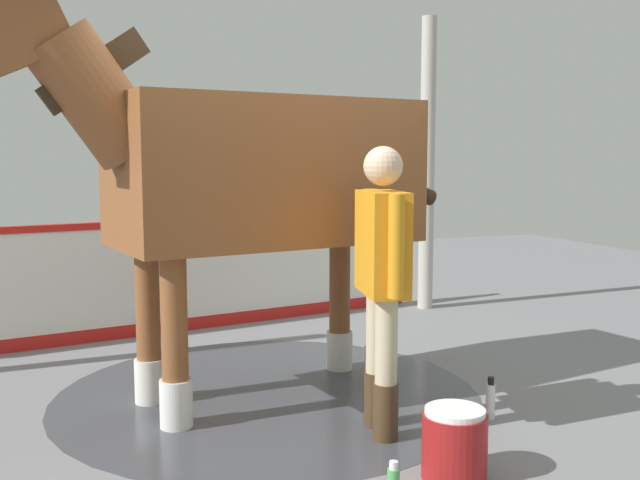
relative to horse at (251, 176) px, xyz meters
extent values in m
cube|color=gray|center=(0.01, -0.26, -1.52)|extent=(16.00, 16.00, 0.02)
cylinder|color=#42444C|center=(0.02, -0.11, -1.51)|extent=(2.93, 2.93, 0.00)
cube|color=white|center=(2.08, 0.25, -1.01)|extent=(1.00, 5.33, 1.00)
cube|color=red|center=(2.08, 0.25, -0.48)|extent=(1.02, 5.33, 0.06)
cube|color=red|center=(2.08, 0.25, -1.45)|extent=(1.00, 5.33, 0.12)
cylinder|color=#B7B2A8|center=(2.21, -2.54, 0.03)|extent=(0.16, 0.16, 3.09)
cube|color=brown|center=(0.02, -0.11, 0.03)|extent=(1.28, 2.11, 0.96)
cylinder|color=brown|center=(-0.37, 0.59, -0.98)|extent=(0.16, 0.16, 1.07)
cylinder|color=silver|center=(-0.37, 0.59, -1.36)|extent=(0.20, 0.20, 0.30)
cylinder|color=brown|center=(0.15, 0.68, -0.98)|extent=(0.16, 0.16, 1.07)
cylinder|color=silver|center=(0.15, 0.68, -1.36)|extent=(0.20, 0.20, 0.30)
cylinder|color=brown|center=(-0.11, -0.89, -0.98)|extent=(0.16, 0.16, 1.07)
cylinder|color=silver|center=(-0.11, -0.89, -1.36)|extent=(0.20, 0.20, 0.30)
cylinder|color=brown|center=(0.41, -0.80, -0.98)|extent=(0.16, 0.16, 1.07)
cylinder|color=silver|center=(0.41, -0.80, -1.36)|extent=(0.20, 0.20, 0.30)
cylinder|color=brown|center=(-0.17, 0.98, 0.49)|extent=(0.56, 0.85, 0.87)
cube|color=#382819|center=(-0.17, 0.98, 0.63)|extent=(0.17, 0.66, 0.54)
cube|color=brown|center=(-0.25, 1.42, 0.80)|extent=(0.39, 0.69, 0.56)
cylinder|color=#382819|center=(0.21, -1.18, -0.07)|extent=(0.24, 0.71, 0.35)
cylinder|color=#47331E|center=(-0.78, -0.57, -1.34)|extent=(0.15, 0.15, 0.34)
cylinder|color=#C6B793|center=(-0.78, -0.57, -0.92)|extent=(0.13, 0.13, 0.51)
cylinder|color=#47331E|center=(-0.99, -0.53, -1.34)|extent=(0.15, 0.15, 0.34)
cylinder|color=#C6B793|center=(-0.99, -0.53, -0.92)|extent=(0.13, 0.13, 0.51)
cube|color=orange|center=(-0.88, -0.55, -0.37)|extent=(0.53, 0.31, 0.60)
cylinder|color=orange|center=(-0.59, -0.60, -0.35)|extent=(0.09, 0.09, 0.57)
cylinder|color=orange|center=(-1.18, -0.49, -0.35)|extent=(0.09, 0.09, 0.57)
sphere|color=beige|center=(-0.88, -0.55, 0.08)|extent=(0.23, 0.23, 0.23)
cylinder|color=maroon|center=(-1.57, -0.64, -1.35)|extent=(0.34, 0.34, 0.34)
cylinder|color=white|center=(-1.57, -0.64, -1.16)|extent=(0.31, 0.31, 0.03)
cylinder|color=white|center=(-0.92, -1.29, -1.40)|extent=(0.06, 0.06, 0.22)
cylinder|color=black|center=(-0.92, -1.29, -1.27)|extent=(0.04, 0.04, 0.05)
cylinder|color=white|center=(-1.73, -0.22, -1.32)|extent=(0.04, 0.04, 0.04)
camera|label=1|loc=(-4.70, 1.27, 0.14)|focal=40.96mm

